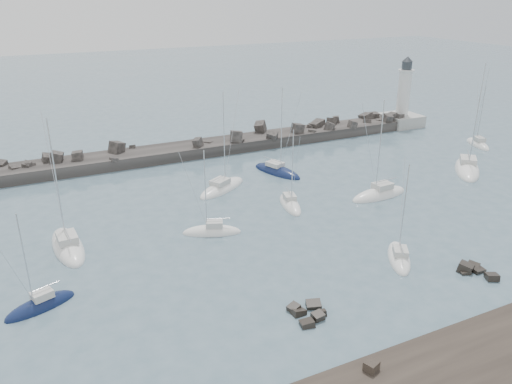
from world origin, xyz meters
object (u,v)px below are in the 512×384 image
sailboat_4 (212,232)px  sailboat_10 (478,145)px  sailboat_5 (290,205)px  sailboat_9 (467,169)px  lighthouse (402,111)px  sailboat_1 (41,306)px  sailboat_3 (222,188)px  sailboat_7 (277,172)px  sailboat_6 (399,258)px  sailboat_2 (68,247)px  sailboat_8 (379,195)px

sailboat_4 → sailboat_10: 56.97m
sailboat_5 → sailboat_9: sailboat_9 is taller
lighthouse → sailboat_1: (-71.61, -36.10, -2.95)m
lighthouse → sailboat_9: bearing=-109.5°
sailboat_4 → sailboat_10: sailboat_10 is taller
sailboat_3 → sailboat_7: size_ratio=1.04×
sailboat_6 → sailboat_9: 32.81m
lighthouse → sailboat_6: (-37.29, -43.15, -2.96)m
sailboat_4 → sailboat_10: size_ratio=0.94×
sailboat_2 → sailboat_10: (71.14, 8.50, -0.01)m
sailboat_3 → sailboat_7: (10.19, 2.72, 0.00)m
lighthouse → sailboat_3: 49.63m
sailboat_1 → sailboat_5: sailboat_5 is taller
lighthouse → sailboat_9: (-9.25, -26.11, -2.94)m
sailboat_9 → sailboat_10: bearing=36.1°
sailboat_7 → sailboat_6: bearing=-91.8°
sailboat_3 → sailboat_8: size_ratio=1.02×
sailboat_1 → sailboat_7: (35.25, 21.87, -0.01)m
sailboat_1 → sailboat_5: bearing=18.0°
sailboat_1 → sailboat_7: sailboat_7 is taller
sailboat_8 → sailboat_9: bearing=7.3°
sailboat_7 → sailboat_10: sailboat_7 is taller
lighthouse → sailboat_5: (-40.70, -26.05, -2.96)m
sailboat_5 → sailboat_6: (3.41, -17.10, 0.00)m
lighthouse → sailboat_3: lighthouse is taller
sailboat_5 → sailboat_7: (4.34, 11.82, 0.00)m
sailboat_2 → sailboat_4: sailboat_2 is taller
sailboat_5 → sailboat_7: sailboat_7 is taller
sailboat_10 → sailboat_7: bearing=175.7°
sailboat_2 → sailboat_6: sailboat_2 is taller
sailboat_7 → sailboat_1: bearing=-148.2°
lighthouse → sailboat_5: bearing=-147.4°
sailboat_5 → sailboat_8: size_ratio=0.78×
lighthouse → sailboat_10: lighthouse is taller
lighthouse → sailboat_10: bearing=-80.1°
sailboat_7 → sailboat_8: size_ratio=0.98×
sailboat_8 → sailboat_10: sailboat_8 is taller
sailboat_2 → sailboat_9: 58.89m
sailboat_5 → sailboat_8: sailboat_8 is taller
sailboat_1 → sailboat_6: size_ratio=0.91×
sailboat_5 → sailboat_1: bearing=-162.0°
sailboat_10 → sailboat_6: bearing=-147.2°
sailboat_6 → sailboat_7: size_ratio=0.79×
sailboat_6 → sailboat_8: sailboat_8 is taller
sailboat_1 → sailboat_4: 20.15m
lighthouse → sailboat_4: size_ratio=1.34×
sailboat_4 → sailboat_5: size_ratio=0.97×
sailboat_3 → sailboat_4: sailboat_3 is taller
sailboat_10 → sailboat_9: bearing=-143.9°
sailboat_6 → sailboat_10: size_ratio=0.96×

